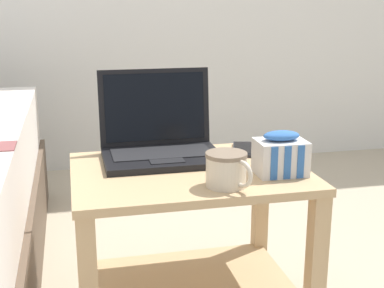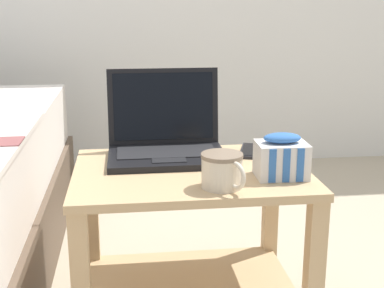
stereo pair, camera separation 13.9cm
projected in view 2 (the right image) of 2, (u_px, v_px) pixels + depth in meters
bedside_table at (190, 227)px, 1.49m from camera, size 0.63×0.47×0.48m
laptop at (166, 140)px, 1.56m from camera, size 0.34×0.27×0.25m
mug_front_left at (223, 169)px, 1.30m from camera, size 0.10×0.13×0.09m
snack_bag at (281, 158)px, 1.37m from camera, size 0.13×0.10×0.12m
cell_phone at (253, 151)px, 1.61m from camera, size 0.11×0.17×0.01m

